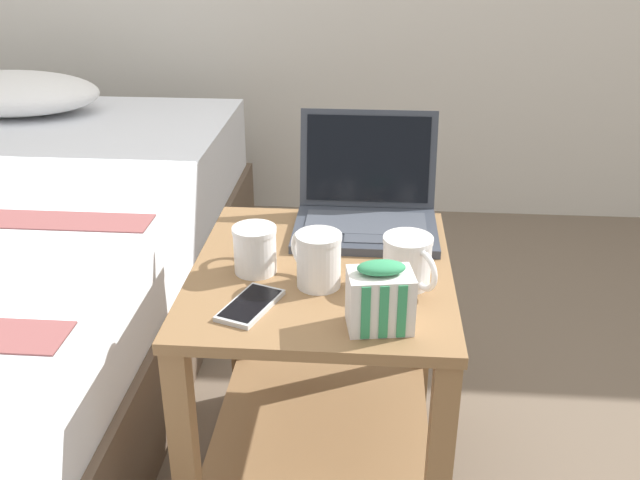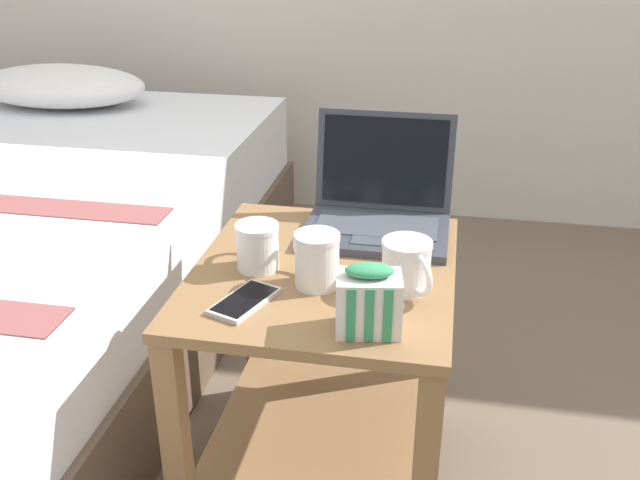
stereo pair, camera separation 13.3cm
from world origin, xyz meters
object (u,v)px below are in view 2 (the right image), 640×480
(mug_front_left, at_px, (318,257))
(cell_phone, at_px, (245,301))
(mug_front_right, at_px, (257,243))
(laptop, at_px, (379,208))
(snack_bag, at_px, (369,301))
(mug_mid_center, at_px, (407,263))

(mug_front_left, height_order, cell_phone, mug_front_left)
(mug_front_left, bearing_deg, mug_front_right, 160.12)
(laptop, height_order, mug_front_left, laptop)
(mug_front_left, relative_size, snack_bag, 0.88)
(cell_phone, bearing_deg, mug_front_left, 39.08)
(mug_front_left, height_order, snack_bag, snack_bag)
(laptop, bearing_deg, mug_front_right, -132.10)
(laptop, height_order, mug_mid_center, laptop)
(mug_front_left, distance_m, cell_phone, 0.16)
(laptop, bearing_deg, mug_mid_center, -72.83)
(cell_phone, bearing_deg, mug_front_right, 95.72)
(laptop, bearing_deg, cell_phone, -117.65)
(cell_phone, bearing_deg, laptop, 62.35)
(mug_mid_center, xyz_separation_m, snack_bag, (-0.05, -0.15, 0.00))
(mug_mid_center, bearing_deg, cell_phone, -159.12)
(mug_front_right, relative_size, snack_bag, 0.98)
(mug_front_right, relative_size, mug_mid_center, 0.98)
(mug_front_left, bearing_deg, snack_bag, -51.61)
(mug_front_left, height_order, mug_mid_center, mug_front_left)
(mug_front_left, bearing_deg, laptop, 74.08)
(mug_front_right, xyz_separation_m, mug_mid_center, (0.29, -0.04, 0.00))
(laptop, height_order, mug_front_right, laptop)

